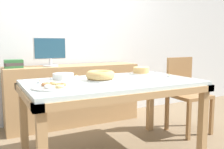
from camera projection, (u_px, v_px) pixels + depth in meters
name	position (u px, v px, depth m)	size (l,w,h in m)	color
wall_back	(66.00, 31.00, 3.63)	(8.00, 0.10, 2.60)	silver
dining_table	(112.00, 89.00, 2.43)	(1.68, 0.99, 0.76)	silver
chair	(185.00, 90.00, 3.16)	(0.42, 0.42, 0.94)	olive
sideboard	(74.00, 94.00, 3.48)	(1.82, 0.44, 0.82)	tan
computer_monitor	(50.00, 52.00, 3.26)	(0.42, 0.20, 0.38)	silver
book_stack	(14.00, 64.00, 3.07)	(0.22, 0.18, 0.10)	#2D6638
cake_chocolate_round	(141.00, 71.00, 2.92)	(0.28, 0.28, 0.08)	silver
cake_golden_bundt	(100.00, 75.00, 2.42)	(0.28, 0.28, 0.09)	silver
pastry_platter	(53.00, 86.00, 2.02)	(0.34, 0.34, 0.04)	silver
plate_stack	(63.00, 76.00, 2.50)	(0.21, 0.21, 0.06)	silver
tealight_right_edge	(39.00, 82.00, 2.25)	(0.04, 0.04, 0.04)	silver
tealight_left_edge	(169.00, 76.00, 2.66)	(0.04, 0.04, 0.04)	silver
tealight_near_front	(77.00, 76.00, 2.65)	(0.04, 0.04, 0.04)	silver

